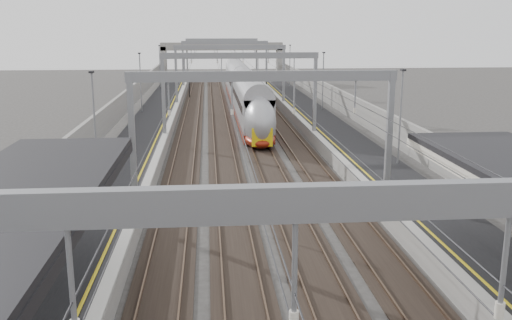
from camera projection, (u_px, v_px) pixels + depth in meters
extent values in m
cube|color=black|center=(148.00, 133.00, 50.34)|extent=(4.00, 120.00, 1.00)
cube|color=black|center=(326.00, 130.00, 51.65)|extent=(4.00, 120.00, 1.00)
cube|color=black|center=(188.00, 137.00, 50.73)|extent=(2.40, 140.00, 0.08)
cube|color=brown|center=(180.00, 136.00, 50.65)|extent=(0.07, 140.00, 0.14)
cube|color=brown|center=(196.00, 136.00, 50.77)|extent=(0.07, 140.00, 0.14)
cube|color=black|center=(222.00, 137.00, 50.98)|extent=(2.40, 140.00, 0.08)
cube|color=brown|center=(214.00, 136.00, 50.90)|extent=(0.07, 140.00, 0.14)
cube|color=brown|center=(230.00, 136.00, 51.02)|extent=(0.07, 140.00, 0.14)
cube|color=black|center=(255.00, 136.00, 51.22)|extent=(2.40, 140.00, 0.08)
cube|color=brown|center=(247.00, 135.00, 51.14)|extent=(0.07, 140.00, 0.14)
cube|color=brown|center=(263.00, 135.00, 51.26)|extent=(0.07, 140.00, 0.14)
cube|color=black|center=(288.00, 136.00, 51.47)|extent=(2.40, 140.00, 0.08)
cube|color=brown|center=(280.00, 135.00, 51.39)|extent=(0.07, 140.00, 0.14)
cube|color=brown|center=(296.00, 135.00, 51.51)|extent=(0.07, 140.00, 0.14)
cube|color=gray|center=(405.00, 200.00, 7.71)|extent=(13.00, 0.25, 0.50)
cube|color=gray|center=(132.00, 141.00, 27.30)|extent=(0.28, 0.28, 6.60)
cube|color=gray|center=(389.00, 137.00, 28.33)|extent=(0.28, 0.28, 6.60)
cube|color=gray|center=(263.00, 76.00, 27.12)|extent=(13.00, 0.25, 0.50)
cube|color=gray|center=(163.00, 94.00, 46.70)|extent=(0.28, 0.28, 6.60)
cube|color=gray|center=(315.00, 92.00, 47.73)|extent=(0.28, 0.28, 6.60)
cube|color=gray|center=(240.00, 56.00, 46.52)|extent=(13.00, 0.25, 0.50)
cube|color=gray|center=(176.00, 74.00, 66.11)|extent=(0.28, 0.28, 6.60)
cube|color=gray|center=(284.00, 73.00, 67.14)|extent=(0.28, 0.28, 6.60)
cube|color=gray|center=(230.00, 47.00, 65.93)|extent=(13.00, 0.25, 0.50)
cube|color=gray|center=(183.00, 63.00, 85.51)|extent=(0.28, 0.28, 6.60)
cube|color=gray|center=(266.00, 63.00, 86.54)|extent=(0.28, 0.28, 6.60)
cube|color=gray|center=(225.00, 42.00, 85.33)|extent=(13.00, 0.25, 0.50)
cube|color=gray|center=(187.00, 57.00, 102.98)|extent=(0.28, 0.28, 6.60)
cube|color=gray|center=(256.00, 57.00, 104.01)|extent=(0.28, 0.28, 6.60)
cube|color=gray|center=(222.00, 40.00, 102.80)|extent=(13.00, 0.25, 0.50)
cylinder|color=#262628|center=(188.00, 71.00, 54.34)|extent=(0.03, 140.00, 0.03)
cylinder|color=#262628|center=(220.00, 71.00, 54.58)|extent=(0.03, 140.00, 0.03)
cylinder|color=#262628|center=(251.00, 71.00, 54.83)|extent=(0.03, 140.00, 0.03)
cylinder|color=#262628|center=(282.00, 71.00, 55.07)|extent=(0.03, 140.00, 0.03)
cylinder|color=black|center=(4.00, 225.00, 19.56)|extent=(0.20, 0.20, 4.00)
cube|color=gray|center=(222.00, 46.00, 103.06)|extent=(22.00, 2.20, 1.40)
cube|color=gray|center=(164.00, 64.00, 102.91)|extent=(1.00, 2.20, 6.20)
cube|color=gray|center=(279.00, 63.00, 104.62)|extent=(1.00, 2.20, 6.20)
cube|color=gray|center=(111.00, 121.00, 49.83)|extent=(0.30, 120.00, 3.20)
cube|color=gray|center=(361.00, 118.00, 51.66)|extent=(0.30, 120.00, 3.20)
cube|color=maroon|center=(250.00, 119.00, 57.38)|extent=(2.60, 22.14, 0.77)
cube|color=#999A9E|center=(250.00, 101.00, 56.97)|extent=(2.60, 22.14, 2.89)
cube|color=black|center=(256.00, 136.00, 49.93)|extent=(1.93, 2.31, 0.48)
cube|color=maroon|center=(238.00, 94.00, 79.24)|extent=(2.60, 22.14, 0.77)
cube|color=#999A9E|center=(238.00, 80.00, 78.82)|extent=(2.60, 22.14, 2.89)
cube|color=black|center=(241.00, 103.00, 71.79)|extent=(1.93, 2.31, 0.48)
ellipsoid|color=#999A9E|center=(260.00, 122.00, 46.10)|extent=(2.60, 5.01, 4.04)
cube|color=#DCBA0B|center=(262.00, 137.00, 44.29)|extent=(1.64, 0.12, 1.44)
cube|color=black|center=(262.00, 118.00, 44.38)|extent=(1.54, 0.56, 0.91)
cylinder|color=black|center=(189.00, 87.00, 78.36)|extent=(0.12, 0.12, 3.00)
cube|color=black|center=(189.00, 76.00, 78.00)|extent=(0.32, 0.22, 0.75)
sphere|color=#0CE526|center=(189.00, 75.00, 77.84)|extent=(0.16, 0.16, 0.16)
cylinder|color=black|center=(254.00, 92.00, 73.10)|extent=(0.12, 0.12, 3.00)
cube|color=black|center=(254.00, 79.00, 72.73)|extent=(0.32, 0.22, 0.75)
sphere|color=#0CE526|center=(254.00, 78.00, 72.57)|extent=(0.16, 0.16, 0.16)
cylinder|color=black|center=(267.00, 87.00, 78.38)|extent=(0.12, 0.12, 3.00)
cube|color=black|center=(267.00, 76.00, 78.01)|extent=(0.32, 0.22, 0.75)
sphere|color=#0CE526|center=(267.00, 75.00, 77.85)|extent=(0.16, 0.16, 0.16)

